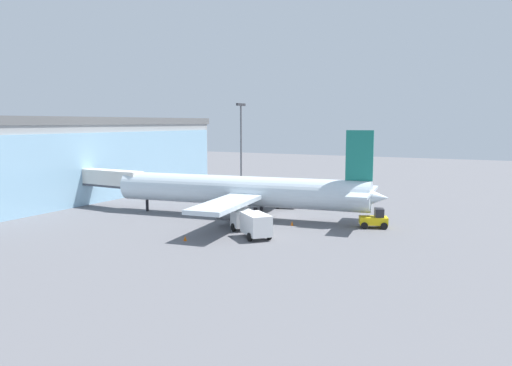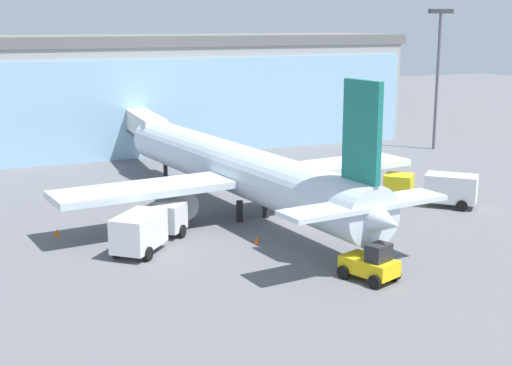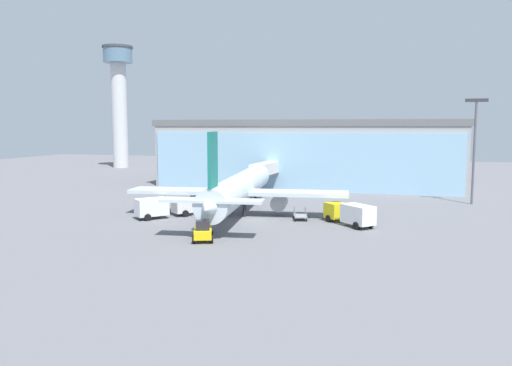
% 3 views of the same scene
% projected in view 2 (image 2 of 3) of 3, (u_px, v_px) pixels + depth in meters
% --- Properties ---
extents(ground, '(240.00, 240.00, 0.00)m').
position_uv_depth(ground, '(298.00, 222.00, 53.33)').
color(ground, slate).
extents(terminal_building, '(59.39, 16.46, 13.11)m').
position_uv_depth(terminal_building, '(161.00, 91.00, 85.22)').
color(terminal_building, '#A0A0A0').
rests_on(terminal_building, ground).
extents(jet_bridge, '(2.87, 12.49, 5.46)m').
position_uv_depth(jet_bridge, '(144.00, 126.00, 73.33)').
color(jet_bridge, silver).
rests_on(jet_bridge, ground).
extents(apron_light_mast, '(3.20, 0.40, 16.03)m').
position_uv_depth(apron_light_mast, '(438.00, 66.00, 81.65)').
color(apron_light_mast, '#59595E').
rests_on(apron_light_mast, ground).
extents(airplane, '(29.73, 37.26, 11.37)m').
position_uv_depth(airplane, '(239.00, 170.00, 54.84)').
color(airplane, silver).
rests_on(airplane, ground).
extents(catering_truck, '(6.46, 6.94, 2.65)m').
position_uv_depth(catering_truck, '(149.00, 227.00, 46.79)').
color(catering_truck, silver).
rests_on(catering_truck, ground).
extents(fuel_truck, '(6.75, 6.68, 2.65)m').
position_uv_depth(fuel_truck, '(434.00, 188.00, 57.73)').
color(fuel_truck, yellow).
rests_on(fuel_truck, ground).
extents(baggage_cart, '(2.29, 3.13, 1.50)m').
position_uv_depth(baggage_cart, '(353.00, 202.00, 57.07)').
color(baggage_cart, gray).
rests_on(baggage_cart, ground).
extents(pushback_tug, '(3.10, 3.63, 2.30)m').
position_uv_depth(pushback_tug, '(371.00, 264.00, 41.04)').
color(pushback_tug, yellow).
rests_on(pushback_tug, ground).
extents(safety_cone_nose, '(0.36, 0.36, 0.55)m').
position_uv_depth(safety_cone_nose, '(257.00, 239.00, 48.06)').
color(safety_cone_nose, orange).
rests_on(safety_cone_nose, ground).
extents(safety_cone_wingtip, '(0.36, 0.36, 0.55)m').
position_uv_depth(safety_cone_wingtip, '(57.00, 233.00, 49.56)').
color(safety_cone_wingtip, orange).
rests_on(safety_cone_wingtip, ground).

